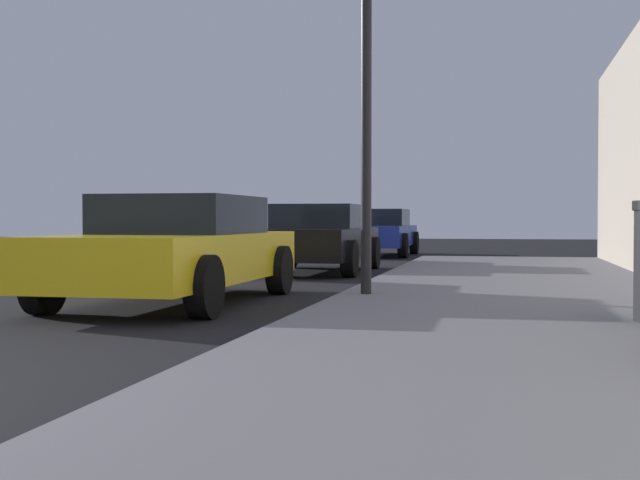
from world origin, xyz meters
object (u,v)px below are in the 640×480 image
street_lamp (366,47)px  car_yellow (177,248)px  car_black (318,238)px  car_blue (377,232)px

street_lamp → car_yellow: street_lamp is taller
car_black → car_yellow: bearing=86.7°
car_yellow → car_blue: 13.52m
car_blue → car_black: bearing=89.7°
street_lamp → car_blue: street_lamp is taller
car_yellow → car_blue: (0.39, 13.51, -0.00)m
car_black → car_blue: 7.41m
car_black → car_blue: same height
street_lamp → car_blue: bearing=97.9°
street_lamp → car_black: bearing=107.4°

